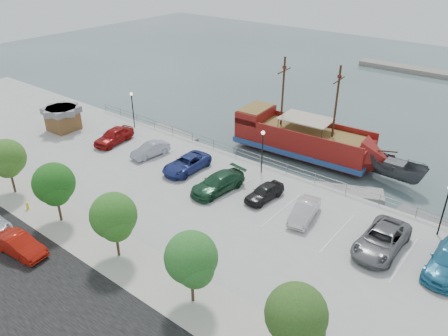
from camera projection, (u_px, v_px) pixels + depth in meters
The scene contains 27 objects.
ground at pixel (219, 210), 37.70m from camera, with size 160.00×160.00×0.00m, color #3C4C4B.
street at pixel (51, 313), 26.12m from camera, with size 100.00×8.00×0.04m, color black.
sidewalk at pixel (129, 261), 30.29m from camera, with size 100.00×4.00×0.05m, color #B5B19A.
seawall_railing at pixel (269, 162), 42.40m from camera, with size 50.00×0.06×1.00m.
pirate_ship at pixel (313, 143), 45.83m from camera, with size 17.15×5.73×10.72m.
patrol_boat at pixel (394, 171), 41.44m from camera, with size 2.38×6.33×2.45m, color #3F4146.
dock_west at pixel (173, 134), 51.89m from camera, with size 7.08×2.02×0.40m, color gray.
dock_mid at pixel (342, 191), 40.10m from camera, with size 7.40×2.11×0.42m, color gray.
dock_east at pixel (434, 224), 35.68m from camera, with size 6.24×1.78×0.36m, color slate.
shed at pixel (63, 118), 50.32m from camera, with size 3.46×3.46×2.72m.
street_sedan at pixel (19, 245), 30.74m from camera, with size 1.54×4.40×1.45m, color #A81409.
fire_hydrant at pixel (27, 206), 35.87m from camera, with size 0.23×0.23×0.66m.
lamp_post_left at pixel (132, 104), 50.20m from camera, with size 0.36×0.36×4.28m.
lamp_post_mid at pixel (263, 144), 40.37m from camera, with size 0.36×0.36×4.28m.
lamp_post_right at pixel (446, 202), 31.62m from camera, with size 0.36×0.36×4.28m.
tree_b at pixel (7, 160), 36.81m from camera, with size 3.30×3.20×5.00m.
tree_c at pixel (54, 185), 32.99m from camera, with size 3.30×3.20×5.00m.
tree_d at pixel (114, 218), 29.16m from camera, with size 3.30×3.20×5.00m.
tree_e at pixel (192, 260), 25.34m from camera, with size 3.30×3.20×5.00m.
tree_f at pixel (298, 318), 21.51m from camera, with size 3.30×3.20×5.00m.
parked_car_a at pixel (114, 136), 47.30m from camera, with size 1.97×4.90×1.67m, color maroon.
parked_car_b at pixel (150, 150), 44.54m from camera, with size 1.44×4.13×1.36m, color #8F93A1.
parked_car_c at pixel (187, 164), 41.72m from camera, with size 2.42×5.26×1.46m, color navy.
parked_car_d at pixel (218, 183), 38.32m from camera, with size 2.20×5.42×1.57m, color #1C472C.
parked_car_e at pixel (264, 192), 37.16m from camera, with size 1.60×3.99×1.36m, color black.
parked_car_f at pixel (304, 211), 34.57m from camera, with size 1.48×4.25×1.40m, color silver.
parked_car_g at pixel (382, 240), 31.08m from camera, with size 2.72×5.89×1.64m, color slate.
Camera 1 is at (19.89, -24.53, 19.93)m, focal length 35.00 mm.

